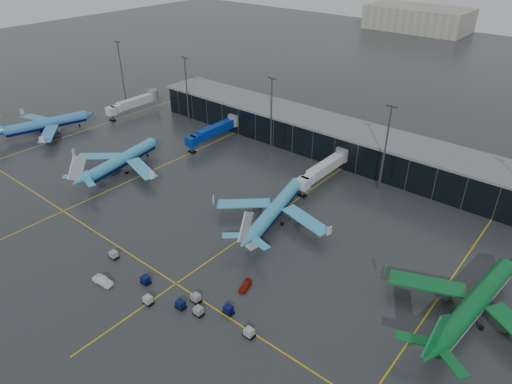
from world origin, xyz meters
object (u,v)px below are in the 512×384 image
Objects in this scene: airliner_klm_west at (45,118)px; service_van_red at (245,285)px; airliner_klm_near at (276,200)px; baggage_carts at (180,298)px; mobile_airstair at (253,243)px; service_van_white at (103,281)px; airliner_aer_lingus at (479,293)px; airliner_arkefly at (122,153)px.

airliner_klm_west is 111.75m from service_van_red.
airliner_klm_west is 99.80m from airliner_klm_near.
mobile_airstair is (-0.30, 23.56, 0.01)m from baggage_carts.
mobile_airstair is at bearing 108.04° from service_van_red.
airliner_klm_west is 93.05m from service_van_white.
service_van_red is (-39.55, -22.16, -5.50)m from airliner_aer_lingus.
airliner_klm_near is 10.68× the size of mobile_airstair.
mobile_airstair is at bearing 90.73° from baggage_carts.
service_van_red is at bearing -46.85° from mobile_airstair.
service_van_white is at bearing -141.44° from airliner_aer_lingus.
airliner_klm_near is 0.91× the size of baggage_carts.
airliner_arkefly is at bearing 42.61° from service_van_white.
airliner_arkefly is 10.71× the size of mobile_airstair.
baggage_carts is (-47.35, -33.45, -5.44)m from airliner_aer_lingus.
airliner_aer_lingus is 48.97m from mobile_airstair.
service_van_red is 0.83× the size of service_van_white.
baggage_carts is 18.01m from service_van_white.
baggage_carts is 13.72m from service_van_red.
airliner_arkefly is 54.32m from airliner_klm_near.
airliner_klm_near is (99.46, 8.21, -0.17)m from airliner_klm_west.
airliner_aer_lingus is (149.92, 5.46, 0.24)m from airliner_klm_west.
service_van_white is (86.02, -35.09, -5.14)m from airliner_klm_west.
mobile_airstair is at bearing -162.11° from airliner_aer_lingus.
airliner_klm_near is 45.61m from service_van_white.
airliner_klm_near is 9.14× the size of service_van_red.
baggage_carts is at bearing -98.54° from airliner_klm_near.
airliner_aer_lingus is at bearing 13.87° from service_van_red.
airliner_arkefly is 0.94× the size of airliner_aer_lingus.
airliner_aer_lingus reaches higher than airliner_klm_near.
service_van_red is 30.51m from service_van_white.
service_van_white is (-16.55, -7.10, 0.06)m from baggage_carts.
airliner_klm_west reaches higher than airliner_klm_near.
airliner_aer_lingus reaches higher than mobile_airstair.
baggage_carts is 10.03× the size of service_van_red.
mobile_airstair reaches higher than service_van_white.
service_van_white is at bearing -158.32° from service_van_red.
airliner_aer_lingus is at bearing -16.57° from airliner_klm_near.
airliner_aer_lingus reaches higher than airliner_arkefly.
airliner_arkefly is at bearing 175.21° from airliner_klm_near.
service_van_red is at bearing 55.36° from baggage_carts.
baggage_carts is at bearing -138.60° from airliner_aer_lingus.
service_van_red is at bearing 7.02° from airliner_klm_west.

